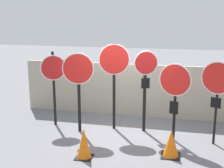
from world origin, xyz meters
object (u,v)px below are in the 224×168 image
object	(u,v)px
stop_sign_2	(114,69)
stop_sign_4	(175,87)
traffic_cone_0	(171,143)
traffic_cone_1	(84,143)
stop_sign_1	(78,78)
stop_sign_5	(217,85)
stop_sign_3	(145,78)
stop_sign_0	(54,75)

from	to	relation	value
stop_sign_2	stop_sign_4	world-z (taller)	stop_sign_2
traffic_cone_0	traffic_cone_1	world-z (taller)	traffic_cone_1
traffic_cone_0	stop_sign_1	bearing A→B (deg)	159.57
traffic_cone_1	stop_sign_5	bearing A→B (deg)	25.57
stop_sign_1	stop_sign_3	xyz separation A→B (m)	(1.80, 0.45, -0.02)
stop_sign_5	traffic_cone_0	world-z (taller)	stop_sign_5
stop_sign_0	traffic_cone_1	size ratio (longest dim) A/B	3.05
stop_sign_1	stop_sign_2	world-z (taller)	stop_sign_2
stop_sign_4	traffic_cone_1	xyz separation A→B (m)	(-2.01, -1.46, -1.12)
traffic_cone_1	stop_sign_4	bearing A→B (deg)	35.91
stop_sign_1	stop_sign_2	distance (m)	1.04
stop_sign_0	traffic_cone_0	bearing A→B (deg)	-48.80
stop_sign_1	traffic_cone_1	world-z (taller)	stop_sign_1
stop_sign_5	traffic_cone_1	size ratio (longest dim) A/B	2.98
stop_sign_4	stop_sign_5	size ratio (longest dim) A/B	0.96
stop_sign_1	stop_sign_5	distance (m)	3.66
traffic_cone_0	stop_sign_3	bearing A→B (deg)	119.74
stop_sign_4	traffic_cone_1	size ratio (longest dim) A/B	2.86
stop_sign_5	traffic_cone_1	world-z (taller)	stop_sign_5
stop_sign_1	traffic_cone_1	distance (m)	2.04
stop_sign_1	stop_sign_4	xyz separation A→B (m)	(2.63, -0.05, -0.11)
stop_sign_0	stop_sign_5	world-z (taller)	stop_sign_0
stop_sign_4	stop_sign_5	distance (m)	1.04
traffic_cone_0	traffic_cone_1	distance (m)	2.07
traffic_cone_1	stop_sign_3	bearing A→B (deg)	58.84
stop_sign_2	traffic_cone_1	xyz separation A→B (m)	(-0.30, -1.95, -1.43)
stop_sign_2	stop_sign_4	bearing A→B (deg)	-30.76
stop_sign_4	traffic_cone_1	bearing A→B (deg)	-126.62
stop_sign_2	traffic_cone_0	world-z (taller)	stop_sign_2
stop_sign_2	traffic_cone_1	distance (m)	2.44
stop_sign_1	stop_sign_5	xyz separation A→B (m)	(3.66, -0.05, 0.00)
stop_sign_3	traffic_cone_1	xyz separation A→B (m)	(-1.19, -1.96, -1.21)
stop_sign_4	traffic_cone_1	distance (m)	2.72
stop_sign_3	stop_sign_4	distance (m)	0.97
stop_sign_0	stop_sign_5	size ratio (longest dim) A/B	1.02
stop_sign_4	traffic_cone_0	distance (m)	1.48
stop_sign_2	traffic_cone_0	bearing A→B (deg)	-54.47
stop_sign_2	traffic_cone_0	size ratio (longest dim) A/B	3.79
stop_sign_0	stop_sign_4	xyz separation A→B (m)	(3.52, -0.41, -0.07)
stop_sign_5	stop_sign_2	bearing A→B (deg)	-167.20
stop_sign_3	stop_sign_4	size ratio (longest dim) A/B	1.11
stop_sign_2	stop_sign_4	xyz separation A→B (m)	(1.72, -0.50, -0.31)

